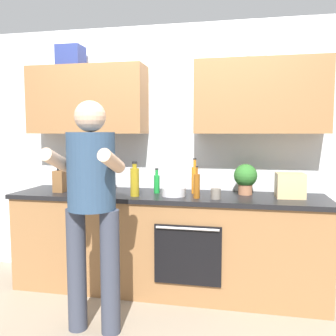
% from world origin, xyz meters
% --- Properties ---
extents(ground_plane, '(12.00, 12.00, 0.00)m').
position_xyz_m(ground_plane, '(0.00, 0.00, 0.00)').
color(ground_plane, gray).
extents(back_wall_unit, '(4.00, 0.38, 2.50)m').
position_xyz_m(back_wall_unit, '(-0.00, 0.27, 1.50)').
color(back_wall_unit, silver).
rests_on(back_wall_unit, ground).
extents(counter, '(2.84, 0.67, 0.90)m').
position_xyz_m(counter, '(0.00, -0.00, 0.45)').
color(counter, olive).
rests_on(counter, ground).
extents(person_standing, '(0.49, 0.45, 1.68)m').
position_xyz_m(person_standing, '(-0.38, -0.80, 1.00)').
color(person_standing, '#383D4C').
rests_on(person_standing, ground).
extents(bottle_oil, '(0.08, 0.08, 0.31)m').
position_xyz_m(bottle_oil, '(-0.25, -0.16, 1.03)').
color(bottle_oil, olive).
rests_on(bottle_oil, counter).
extents(bottle_wine, '(0.07, 0.07, 0.31)m').
position_xyz_m(bottle_wine, '(-0.60, 0.10, 1.03)').
color(bottle_wine, '#471419').
rests_on(bottle_wine, counter).
extents(bottle_soda, '(0.05, 0.05, 0.23)m').
position_xyz_m(bottle_soda, '(-0.10, 0.04, 0.99)').
color(bottle_soda, '#198C33').
rests_on(bottle_soda, counter).
extents(bottle_syrup, '(0.05, 0.05, 0.28)m').
position_xyz_m(bottle_syrup, '(0.30, -0.15, 1.01)').
color(bottle_syrup, '#8C4C14').
rests_on(bottle_syrup, counter).
extents(bottle_juice, '(0.06, 0.06, 0.33)m').
position_xyz_m(bottle_juice, '(0.25, 0.10, 1.03)').
color(bottle_juice, orange).
rests_on(bottle_juice, counter).
extents(cup_stoneware, '(0.08, 0.08, 0.09)m').
position_xyz_m(cup_stoneware, '(0.46, -0.15, 0.94)').
color(cup_stoneware, slate).
rests_on(cup_stoneware, counter).
extents(mixing_bowl, '(0.21, 0.21, 0.08)m').
position_xyz_m(mixing_bowl, '(0.08, -0.08, 0.94)').
color(mixing_bowl, silver).
rests_on(mixing_bowl, counter).
extents(knife_block, '(0.10, 0.14, 0.26)m').
position_xyz_m(knife_block, '(-1.01, -0.06, 1.00)').
color(knife_block, brown).
rests_on(knife_block, counter).
extents(potted_herb, '(0.21, 0.21, 0.28)m').
position_xyz_m(potted_herb, '(0.71, 0.12, 1.06)').
color(potted_herb, '#9E6647').
rests_on(potted_herb, counter).
extents(grocery_bag_bread, '(0.25, 0.20, 0.21)m').
position_xyz_m(grocery_bag_bread, '(1.08, 0.03, 1.01)').
color(grocery_bag_bread, tan).
rests_on(grocery_bag_bread, counter).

